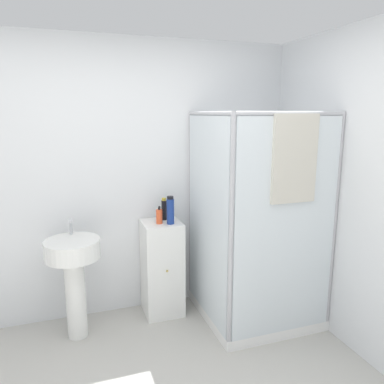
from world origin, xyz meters
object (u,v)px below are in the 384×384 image
(shampoo_bottle_blue, at_px, (170,210))
(shampoo_bottle_tall_black, at_px, (164,209))
(soap_dispenser, at_px, (159,216))
(lotion_bottle_white, at_px, (159,214))
(sink, at_px, (74,268))

(shampoo_bottle_blue, bearing_deg, shampoo_bottle_tall_black, 97.80)
(soap_dispenser, bearing_deg, lotion_bottle_white, 74.93)
(sink, relative_size, shampoo_bottle_tall_black, 4.79)
(shampoo_bottle_blue, distance_m, lotion_bottle_white, 0.15)
(shampoo_bottle_tall_black, relative_size, lotion_bottle_white, 1.41)
(sink, distance_m, soap_dispenser, 0.83)
(sink, distance_m, shampoo_bottle_tall_black, 0.93)
(shampoo_bottle_tall_black, xyz_separation_m, shampoo_bottle_blue, (0.02, -0.15, 0.02))
(sink, relative_size, shampoo_bottle_blue, 3.93)
(sink, height_order, soap_dispenser, soap_dispenser)
(soap_dispenser, height_order, lotion_bottle_white, soap_dispenser)
(soap_dispenser, relative_size, shampoo_bottle_blue, 0.64)
(sink, bearing_deg, soap_dispenser, 8.53)
(sink, xyz_separation_m, soap_dispenser, (0.75, 0.11, 0.34))
(soap_dispenser, distance_m, lotion_bottle_white, 0.09)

